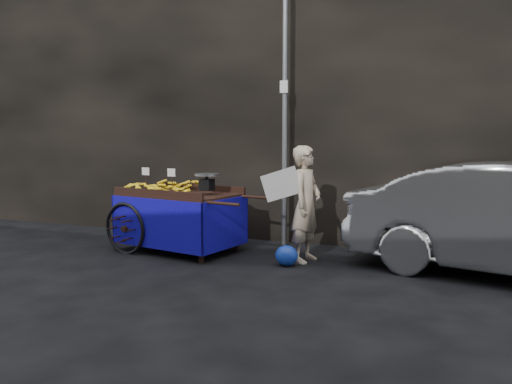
% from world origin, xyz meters
% --- Properties ---
extents(ground, '(80.00, 80.00, 0.00)m').
position_xyz_m(ground, '(0.00, 0.00, 0.00)').
color(ground, black).
rests_on(ground, ground).
extents(building_wall, '(13.50, 2.00, 5.00)m').
position_xyz_m(building_wall, '(0.39, 2.60, 2.50)').
color(building_wall, black).
rests_on(building_wall, ground).
extents(street_pole, '(0.12, 0.10, 4.00)m').
position_xyz_m(street_pole, '(0.30, 1.30, 2.01)').
color(street_pole, slate).
rests_on(street_pole, ground).
extents(banana_cart, '(2.42, 1.42, 1.24)m').
position_xyz_m(banana_cart, '(-1.06, 0.44, 0.76)').
color(banana_cart, black).
rests_on(banana_cart, ground).
extents(vendor, '(0.81, 0.61, 1.55)m').
position_xyz_m(vendor, '(0.87, 0.49, 0.78)').
color(vendor, tan).
rests_on(vendor, ground).
extents(plastic_bag, '(0.30, 0.24, 0.27)m').
position_xyz_m(plastic_bag, '(0.72, 0.16, 0.13)').
color(plastic_bag, '#193ABC').
rests_on(plastic_bag, ground).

